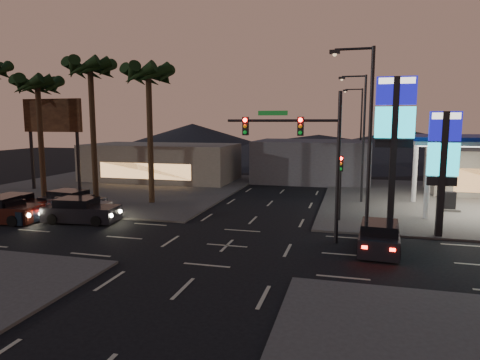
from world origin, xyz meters
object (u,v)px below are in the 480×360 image
(suv_station, at_px, (379,237))
(traffic_signal_mast, at_px, (305,145))
(car_lane_a_mid, at_px, (0,210))
(car_lane_b_mid, at_px, (71,202))
(car_lane_b_front, at_px, (78,207))
(car_lane_b_rear, at_px, (18,204))
(pylon_sign_tall, at_px, (395,122))
(car_lane_a_rear, at_px, (7,212))
(pylon_sign_short, at_px, (443,155))
(car_lane_a_front, at_px, (81,211))

(suv_station, bearing_deg, traffic_signal_mast, 168.56)
(traffic_signal_mast, bearing_deg, suv_station, -11.44)
(car_lane_a_mid, height_order, suv_station, car_lane_a_mid)
(traffic_signal_mast, height_order, car_lane_b_mid, traffic_signal_mast)
(car_lane_b_front, relative_size, suv_station, 0.95)
(traffic_signal_mast, xyz_separation_m, car_lane_b_rear, (-20.44, 1.97, -4.59))
(pylon_sign_tall, bearing_deg, traffic_signal_mast, -143.48)
(traffic_signal_mast, bearing_deg, car_lane_a_mid, -178.07)
(car_lane_b_mid, bearing_deg, car_lane_a_mid, -122.62)
(car_lane_a_rear, bearing_deg, pylon_sign_tall, 9.57)
(car_lane_a_mid, bearing_deg, suv_station, -0.33)
(traffic_signal_mast, xyz_separation_m, suv_station, (3.90, -0.79, -4.53))
(pylon_sign_tall, height_order, car_lane_a_rear, pylon_sign_tall)
(car_lane_a_mid, bearing_deg, car_lane_a_rear, 21.74)
(car_lane_b_front, xyz_separation_m, car_lane_b_mid, (-1.26, 1.02, 0.07))
(pylon_sign_short, height_order, car_lane_a_rear, pylon_sign_short)
(car_lane_a_front, bearing_deg, car_lane_b_rear, 168.04)
(traffic_signal_mast, distance_m, suv_station, 6.03)
(pylon_sign_short, distance_m, car_lane_a_mid, 27.12)
(car_lane_a_front, relative_size, car_lane_b_rear, 1.17)
(car_lane_a_rear, height_order, car_lane_b_mid, car_lane_b_mid)
(traffic_signal_mast, distance_m, car_lane_b_mid, 17.81)
(car_lane_a_rear, xyz_separation_m, car_lane_b_mid, (2.09, 3.72, 0.07))
(car_lane_a_front, distance_m, suv_station, 18.36)
(car_lane_a_front, xyz_separation_m, suv_station, (18.30, -1.48, -0.03))
(car_lane_a_front, relative_size, car_lane_a_rear, 1.11)
(pylon_sign_short, relative_size, car_lane_b_front, 1.60)
(pylon_sign_tall, xyz_separation_m, car_lane_b_rear, (-25.18, -1.54, -5.76))
(pylon_sign_short, distance_m, traffic_signal_mast, 7.69)
(car_lane_a_rear, distance_m, suv_station, 22.92)
(car_lane_b_rear, height_order, suv_station, suv_station)
(pylon_sign_tall, bearing_deg, suv_station, -101.12)
(pylon_sign_short, relative_size, suv_station, 1.51)
(pylon_sign_tall, relative_size, suv_station, 1.95)
(car_lane_b_front, bearing_deg, pylon_sign_short, 0.77)
(car_lane_a_mid, relative_size, car_lane_b_rear, 1.23)
(car_lane_a_front, xyz_separation_m, car_lane_a_rear, (-4.62, -1.19, -0.07))
(car_lane_a_mid, relative_size, car_lane_a_rear, 1.17)
(pylon_sign_short, bearing_deg, car_lane_a_front, -175.19)
(car_lane_a_mid, relative_size, car_lane_b_front, 1.18)
(car_lane_b_mid, relative_size, car_lane_b_rear, 1.17)
(car_lane_a_front, height_order, car_lane_a_rear, car_lane_a_front)
(car_lane_a_mid, xyz_separation_m, suv_station, (23.31, -0.14, -0.07))
(car_lane_a_front, height_order, car_lane_b_rear, car_lane_a_front)
(car_lane_a_front, bearing_deg, suv_station, -4.62)
(traffic_signal_mast, bearing_deg, car_lane_a_front, 177.26)
(pylon_sign_tall, distance_m, pylon_sign_short, 3.20)
(traffic_signal_mast, distance_m, car_lane_a_rear, 19.57)
(pylon_sign_short, relative_size, car_lane_a_front, 1.42)
(car_lane_a_mid, bearing_deg, car_lane_a_front, 14.99)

